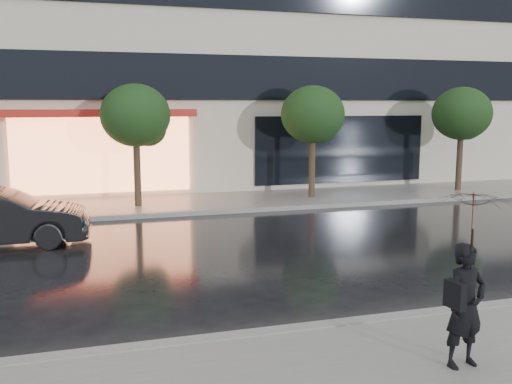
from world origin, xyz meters
name	(u,v)px	position (x,y,z in m)	size (l,w,h in m)	color
ground	(369,302)	(0.00, 0.00, 0.00)	(120.00, 120.00, 0.00)	black
sidewalk_far	(227,201)	(0.00, 10.25, 0.06)	(60.00, 3.50, 0.12)	slate
curb_near	(400,319)	(0.00, -1.00, 0.07)	(60.00, 0.25, 0.14)	gray
curb_far	(240,210)	(0.00, 8.50, 0.07)	(60.00, 0.25, 0.14)	gray
bg_building_right	(509,41)	(26.00, 28.00, 8.00)	(12.00, 12.00, 16.00)	#4C4C54
tree_mid_west	(137,118)	(-2.94, 10.03, 2.92)	(2.20, 2.20, 3.99)	#33261C
tree_mid_east	(314,117)	(3.06, 10.03, 2.92)	(2.20, 2.20, 3.99)	#33261C
tree_far_east	(463,116)	(9.06, 10.03, 2.92)	(2.20, 2.20, 3.99)	#33261C
pedestrian_with_umbrella	(471,253)	(-0.11, -2.71, 1.57)	(0.99, 1.00, 2.20)	black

